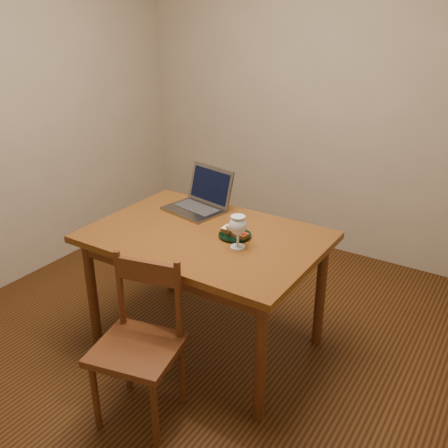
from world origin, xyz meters
The scene contains 11 objects.
floor centered at (0.00, 0.00, -0.01)m, with size 3.20×3.20×0.02m, color black.
back_wall centered at (0.00, 1.61, 1.30)m, with size 3.20×0.02×2.60m, color gray.
left_wall centered at (-1.61, 0.00, 1.30)m, with size 0.02×3.20×2.60m, color gray.
table centered at (0.05, -0.05, 0.65)m, with size 1.30×0.90×0.74m.
chair centered at (0.10, -0.70, 0.46)m, with size 0.47×0.45×0.42m.
plate centered at (0.21, 0.00, 0.75)m, with size 0.18×0.18×0.02m, color black.
sandwich_cheese centered at (0.18, 0.01, 0.77)m, with size 0.10×0.06×0.03m, color #381E0C, non-canonical shape.
sandwich_tomato centered at (0.24, -0.01, 0.77)m, with size 0.10×0.06×0.03m, color #381E0C, non-canonical shape.
sandwich_top centered at (0.21, 0.01, 0.79)m, with size 0.09×0.05×0.03m, color #381E0C, non-canonical shape.
milk_glass centered at (0.29, -0.10, 0.83)m, with size 0.09×0.09×0.18m, color white, non-canonical shape.
laptop centered at (-0.19, 0.25, 0.81)m, with size 0.40×0.38×0.25m.
Camera 1 is at (1.51, -2.14, 1.93)m, focal length 40.00 mm.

